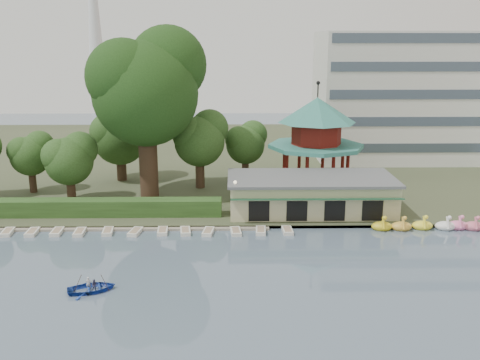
{
  "coord_description": "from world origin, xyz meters",
  "views": [
    {
      "loc": [
        1.21,
        -35.55,
        18.88
      ],
      "look_at": [
        2.0,
        18.0,
        5.0
      ],
      "focal_mm": 40.0,
      "sensor_mm": 36.0,
      "label": 1
    }
  ],
  "objects_px": {
    "boathouse": "(311,194)",
    "big_tree": "(147,84)",
    "rowboat_with_passengers": "(91,285)",
    "pavilion": "(316,134)",
    "dock": "(106,228)"
  },
  "relations": [
    {
      "from": "pavilion",
      "to": "dock",
      "type": "bearing_deg",
      "value": -148.34
    },
    {
      "from": "boathouse",
      "to": "pavilion",
      "type": "height_order",
      "value": "pavilion"
    },
    {
      "from": "boathouse",
      "to": "pavilion",
      "type": "distance_m",
      "value": 11.43
    },
    {
      "from": "boathouse",
      "to": "big_tree",
      "type": "xyz_separation_m",
      "value": [
        -18.83,
        6.23,
        11.66
      ]
    },
    {
      "from": "pavilion",
      "to": "rowboat_with_passengers",
      "type": "height_order",
      "value": "pavilion"
    },
    {
      "from": "dock",
      "to": "big_tree",
      "type": "height_order",
      "value": "big_tree"
    },
    {
      "from": "pavilion",
      "to": "big_tree",
      "type": "relative_size",
      "value": 0.66
    },
    {
      "from": "big_tree",
      "to": "rowboat_with_passengers",
      "type": "distance_m",
      "value": 28.77
    },
    {
      "from": "big_tree",
      "to": "rowboat_with_passengers",
      "type": "xyz_separation_m",
      "value": [
        -0.97,
        -25.39,
        -13.5
      ]
    },
    {
      "from": "boathouse",
      "to": "big_tree",
      "type": "height_order",
      "value": "big_tree"
    },
    {
      "from": "rowboat_with_passengers",
      "to": "pavilion",
      "type": "bearing_deg",
      "value": 53.24
    },
    {
      "from": "rowboat_with_passengers",
      "to": "boathouse",
      "type": "bearing_deg",
      "value": 44.05
    },
    {
      "from": "pavilion",
      "to": "boathouse",
      "type": "bearing_deg",
      "value": -101.28
    },
    {
      "from": "pavilion",
      "to": "rowboat_with_passengers",
      "type": "distance_m",
      "value": 37.09
    },
    {
      "from": "boathouse",
      "to": "big_tree",
      "type": "distance_m",
      "value": 23.01
    }
  ]
}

